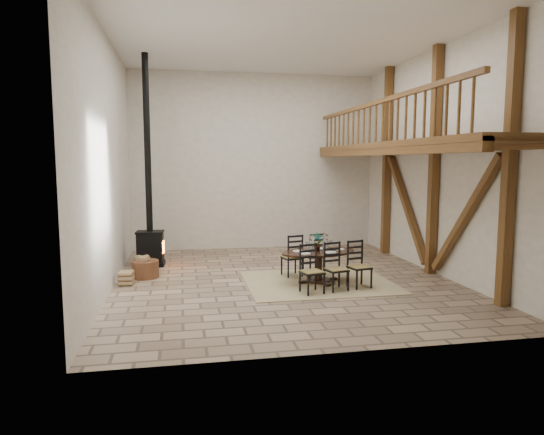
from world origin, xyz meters
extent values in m
plane|color=tan|center=(0.00, 0.00, 0.00)|extent=(8.00, 8.00, 0.00)
cube|color=silver|center=(0.00, 4.00, 2.50)|extent=(7.00, 0.02, 5.00)
cube|color=silver|center=(0.00, -4.00, 2.50)|extent=(7.00, 0.02, 5.00)
cube|color=silver|center=(-3.50, 0.00, 2.50)|extent=(0.02, 8.00, 5.00)
cube|color=silver|center=(3.50, 0.00, 2.50)|extent=(0.02, 8.00, 5.00)
cube|color=white|center=(0.00, 0.00, 5.00)|extent=(7.00, 8.00, 0.02)
cube|color=brown|center=(3.38, -2.50, 2.50)|extent=(0.18, 0.18, 5.00)
cube|color=brown|center=(3.38, 0.00, 2.50)|extent=(0.18, 0.18, 5.00)
cube|color=brown|center=(3.38, 2.50, 2.50)|extent=(0.18, 0.18, 5.00)
cube|color=brown|center=(3.38, -1.25, 1.40)|extent=(0.14, 2.16, 2.54)
cube|color=brown|center=(3.38, 1.25, 1.40)|extent=(0.14, 2.16, 2.54)
cube|color=brown|center=(3.38, 0.00, 2.80)|extent=(0.20, 7.80, 0.20)
cube|color=brown|center=(2.70, 0.00, 2.85)|extent=(1.60, 7.80, 0.12)
cube|color=brown|center=(2.00, 0.00, 2.75)|extent=(0.18, 7.80, 0.22)
cube|color=brown|center=(2.00, 0.00, 3.75)|extent=(0.09, 7.60, 0.09)
cube|color=brown|center=(2.00, 0.00, 3.33)|extent=(0.06, 7.60, 0.86)
cube|color=tan|center=(0.66, -0.36, 0.01)|extent=(3.00, 2.50, 0.02)
ellipsoid|color=black|center=(0.66, -0.36, 0.65)|extent=(1.80, 1.32, 0.04)
cylinder|color=black|center=(0.66, -0.36, 0.31)|extent=(0.16, 0.16, 0.59)
cylinder|color=black|center=(0.66, -0.36, 0.05)|extent=(0.50, 0.50, 0.06)
cube|color=tan|center=(0.30, -1.17, 0.43)|extent=(0.46, 0.45, 0.04)
cube|color=black|center=(0.30, -1.17, 0.20)|extent=(0.45, 0.45, 0.41)
cube|color=black|center=(0.26, -1.00, 0.68)|extent=(0.34, 0.11, 0.53)
cube|color=tan|center=(0.82, -1.05, 0.43)|extent=(0.46, 0.45, 0.04)
cube|color=black|center=(0.82, -1.05, 0.20)|extent=(0.45, 0.45, 0.41)
cube|color=black|center=(0.78, -0.88, 0.68)|extent=(0.34, 0.11, 0.53)
cube|color=tan|center=(1.34, -0.93, 0.43)|extent=(0.46, 0.45, 0.04)
cube|color=black|center=(1.34, -0.93, 0.20)|extent=(0.45, 0.45, 0.41)
cube|color=black|center=(1.30, -0.76, 0.68)|extent=(0.34, 0.11, 0.53)
cube|color=tan|center=(0.24, 0.28, 0.43)|extent=(0.46, 0.45, 0.04)
cube|color=black|center=(0.24, 0.28, 0.20)|extent=(0.45, 0.45, 0.41)
cube|color=black|center=(0.28, 0.11, 0.68)|extent=(0.34, 0.11, 0.53)
cube|color=tan|center=(0.76, 0.40, 0.43)|extent=(0.46, 0.45, 0.04)
cube|color=black|center=(0.76, 0.40, 0.20)|extent=(0.45, 0.45, 0.41)
cube|color=black|center=(0.80, 0.23, 0.68)|extent=(0.34, 0.11, 0.53)
cube|color=white|center=(0.66, -0.36, 0.67)|extent=(1.35, 0.89, 0.01)
cube|color=white|center=(0.66, -0.36, 0.76)|extent=(0.84, 0.44, 0.18)
cylinder|color=white|center=(0.50, -0.39, 0.84)|extent=(0.12, 0.12, 0.34)
cylinder|color=white|center=(0.82, -0.32, 0.84)|extent=(0.12, 0.12, 0.34)
cylinder|color=silver|center=(0.50, -0.39, 0.75)|extent=(0.06, 0.06, 0.16)
cylinder|color=silver|center=(0.82, -0.32, 0.75)|extent=(0.06, 0.06, 0.16)
imported|color=#4C723F|center=(0.65, -0.31, 0.85)|extent=(0.22, 0.17, 0.37)
cube|color=black|center=(-2.87, 1.98, 0.05)|extent=(0.68, 0.54, 0.10)
cube|color=black|center=(-2.87, 1.98, 0.45)|extent=(0.63, 0.49, 0.70)
cube|color=#FF590C|center=(-2.56, 1.96, 0.45)|extent=(0.04, 0.28, 0.28)
cube|color=black|center=(-2.87, 1.98, 0.82)|extent=(0.67, 0.53, 0.04)
cylinder|color=black|center=(-2.87, 1.98, 2.92)|extent=(0.15, 0.15, 4.16)
cylinder|color=brown|center=(-2.91, 0.75, 0.19)|extent=(0.58, 0.58, 0.38)
cube|color=tan|center=(-2.91, 0.75, 0.42)|extent=(0.31, 0.31, 0.11)
cube|color=tan|center=(-3.25, 0.18, 0.15)|extent=(0.31, 0.32, 0.29)
camera|label=1|loc=(-2.11, -9.88, 2.52)|focal=32.00mm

